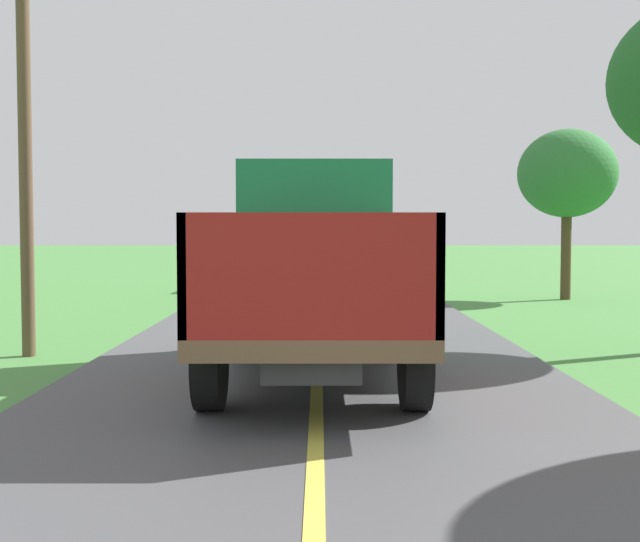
{
  "coord_description": "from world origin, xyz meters",
  "views": [
    {
      "loc": [
        0.04,
        1.81,
        1.93
      ],
      "look_at": [
        0.06,
        12.11,
        1.4
      ],
      "focal_mm": 45.01,
      "sensor_mm": 36.0,
      "label": 1
    }
  ],
  "objects_px": {
    "banana_truck_near": "(312,264)",
    "banana_truck_far": "(314,244)",
    "roadside_tree_near_left": "(566,174)",
    "utility_pole_roadside": "(23,132)"
  },
  "relations": [
    {
      "from": "banana_truck_far",
      "to": "utility_pole_roadside",
      "type": "bearing_deg",
      "value": -108.08
    },
    {
      "from": "banana_truck_far",
      "to": "utility_pole_roadside",
      "type": "relative_size",
      "value": 0.95
    },
    {
      "from": "banana_truck_far",
      "to": "utility_pole_roadside",
      "type": "distance_m",
      "value": 13.98
    },
    {
      "from": "banana_truck_far",
      "to": "roadside_tree_near_left",
      "type": "distance_m",
      "value": 7.91
    },
    {
      "from": "banana_truck_far",
      "to": "roadside_tree_near_left",
      "type": "relative_size",
      "value": 1.24
    },
    {
      "from": "utility_pole_roadside",
      "to": "roadside_tree_near_left",
      "type": "relative_size",
      "value": 1.31
    },
    {
      "from": "banana_truck_far",
      "to": "banana_truck_near",
      "type": "bearing_deg",
      "value": -89.74
    },
    {
      "from": "utility_pole_roadside",
      "to": "roadside_tree_near_left",
      "type": "bearing_deg",
      "value": 41.48
    },
    {
      "from": "banana_truck_near",
      "to": "banana_truck_far",
      "type": "height_order",
      "value": "same"
    },
    {
      "from": "utility_pole_roadside",
      "to": "roadside_tree_near_left",
      "type": "distance_m",
      "value": 15.01
    }
  ]
}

